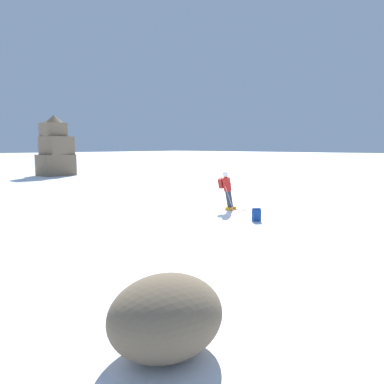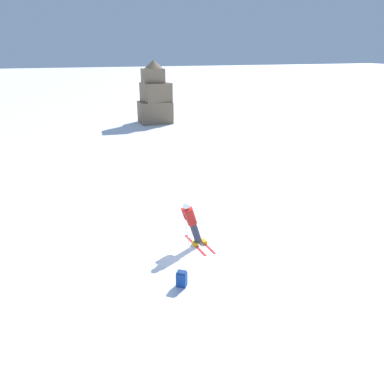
{
  "view_description": "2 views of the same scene",
  "coord_description": "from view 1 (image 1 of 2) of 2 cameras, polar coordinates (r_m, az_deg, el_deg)",
  "views": [
    {
      "loc": [
        -13.05,
        -9.77,
        2.82
      ],
      "look_at": [
        -0.17,
        1.92,
        0.68
      ],
      "focal_mm": 35.0,
      "sensor_mm": 36.0,
      "label": 1
    },
    {
      "loc": [
        -4.01,
        -11.28,
        6.65
      ],
      "look_at": [
        0.88,
        2.48,
        1.08
      ],
      "focal_mm": 35.0,
      "sensor_mm": 36.0,
      "label": 2
    }
  ],
  "objects": [
    {
      "name": "spare_backpack",
      "position": [
        14.35,
        9.79,
        -3.42
      ],
      "size": [
        0.37,
        0.36,
        0.5
      ],
      "rotation": [
        0.0,
        0.0,
        5.64
      ],
      "color": "#194293",
      "rests_on": "ground"
    },
    {
      "name": "ground_plane",
      "position": [
        16.54,
        5.33,
        -2.83
      ],
      "size": [
        300.0,
        300.0,
        0.0
      ],
      "primitive_type": "plane",
      "color": "white"
    },
    {
      "name": "rock_pillar",
      "position": [
        38.33,
        -20.07,
        5.98
      ],
      "size": [
        2.97,
        2.61,
        5.76
      ],
      "color": "#7A664C",
      "rests_on": "ground"
    },
    {
      "name": "exposed_boulder_0",
      "position": [
        5.32,
        -3.98,
        -18.29
      ],
      "size": [
        1.67,
        1.42,
        1.09
      ],
      "primitive_type": "ellipsoid",
      "color": "#7A664C",
      "rests_on": "ground"
    },
    {
      "name": "skier",
      "position": [
        16.39,
        5.35,
        0.56
      ],
      "size": [
        1.38,
        1.74,
        1.8
      ],
      "rotation": [
        0.0,
        0.0,
        0.09
      ],
      "color": "red",
      "rests_on": "ground"
    }
  ]
}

